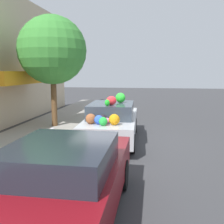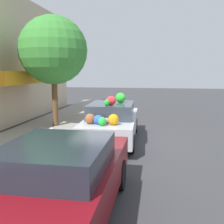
% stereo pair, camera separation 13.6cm
% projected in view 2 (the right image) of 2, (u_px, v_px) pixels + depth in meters
% --- Properties ---
extents(ground_plane, '(60.00, 60.00, 0.00)m').
position_uv_depth(ground_plane, '(111.00, 141.00, 9.33)').
color(ground_plane, '#38383A').
extents(sidewalk_curb, '(24.00, 3.20, 0.11)m').
position_uv_depth(sidewalk_curb, '(40.00, 136.00, 9.77)').
color(sidewalk_curb, gray).
rests_on(sidewalk_curb, ground).
extents(street_tree, '(2.84, 2.84, 4.62)m').
position_uv_depth(street_tree, '(53.00, 50.00, 10.89)').
color(street_tree, brown).
rests_on(street_tree, sidewalk_curb).
extents(fire_hydrant, '(0.20, 0.20, 0.70)m').
position_uv_depth(fire_hydrant, '(52.00, 139.00, 7.77)').
color(fire_hydrant, '#B2B2B7').
rests_on(fire_hydrant, sidewalk_curb).
extents(art_car, '(4.39, 1.84, 1.71)m').
position_uv_depth(art_car, '(112.00, 121.00, 9.16)').
color(art_car, '#B7BABF').
rests_on(art_car, ground).
extents(parked_car_plain, '(4.11, 1.79, 1.36)m').
position_uv_depth(parked_car_plain, '(60.00, 179.00, 4.26)').
color(parked_car_plain, maroon).
rests_on(parked_car_plain, ground).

